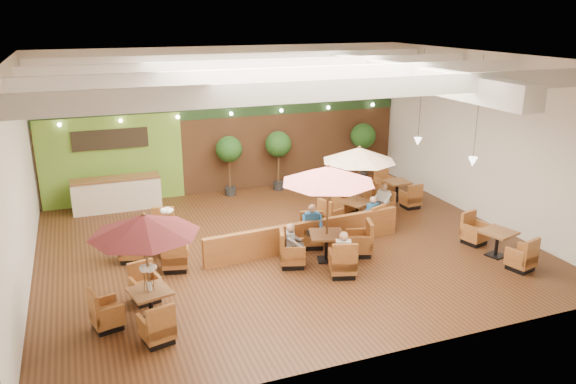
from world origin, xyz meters
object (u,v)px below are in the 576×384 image
table_1 (328,197)px  table_4 (497,244)px  topiary_2 (363,138)px  table_0 (143,245)px  diner_1 (312,222)px  table_3 (159,242)px  table_5 (391,192)px  diner_4 (383,198)px  diner_3 (371,211)px  topiary_0 (229,152)px  table_2 (358,171)px  diner_2 (292,241)px  booth_divider (306,236)px  service_counter (117,194)px  topiary_1 (278,147)px  diner_0 (343,249)px

table_1 → table_4: (4.68, -1.45, -1.53)m
table_1 → topiary_2: table_1 is taller
table_0 → diner_1: size_ratio=3.10×
table_3 → table_5: bearing=25.7°
table_1 → diner_4: (3.14, 2.37, -1.15)m
table_5 → diner_3: 3.40m
table_4 → diner_4: diner_4 is taller
table_4 → topiary_0: 10.02m
table_2 → diner_2: 4.12m
booth_divider → diner_3: (2.43, 0.49, 0.31)m
topiary_0 → diner_1: topiary_0 is taller
table_0 → topiary_2: (9.78, 8.24, -0.09)m
table_1 → topiary_2: (4.68, 6.72, -0.12)m
table_0 → diner_3: size_ratio=3.51×
service_counter → table_0: (0.02, -8.04, 1.28)m
table_5 → topiary_1: (-3.41, 2.77, 1.39)m
booth_divider → table_5: table_5 is taller
service_counter → topiary_1: (6.12, 0.20, 1.15)m
service_counter → diner_4: (8.26, -4.16, 0.17)m
table_2 → table_3: bearing=161.7°
diner_0 → diner_1: (0.00, 2.06, 0.01)m
table_2 → diner_2: (-3.21, -2.37, -1.03)m
table_4 → table_5: 5.40m
table_1 → topiary_2: 8.19m
table_0 → diner_4: bearing=11.6°
diner_0 → table_5: bearing=74.3°
topiary_0 → diner_4: bearing=-46.7°
topiary_0 → topiary_2: 5.64m
topiary_0 → topiary_1: bearing=-0.0°
table_3 → topiary_2: 10.30m
table_0 → diner_3: 7.94m
service_counter → table_5: service_counter is taller
diner_1 → diner_0: bearing=108.5°
table_0 → diner_0: size_ratio=3.25×
table_0 → diner_4: 9.19m
table_4 → topiary_1: 9.06m
table_0 → table_3: bearing=64.0°
service_counter → table_2: size_ratio=1.10×
table_0 → service_counter: bearing=76.5°
diner_0 → diner_1: size_ratio=0.96×
topiary_2 → diner_4: topiary_2 is taller
service_counter → table_0: bearing=-89.9°
table_0 → diner_1: bearing=12.9°
booth_divider → diner_4: diner_4 is taller
table_4 → topiary_0: bearing=109.0°
diner_0 → diner_3: 3.27m
diner_1 → booth_divider: bearing=41.8°
table_5 → diner_1: diner_1 is taller
table_2 → table_4: 4.77m
topiary_1 → diner_4: (2.14, -4.36, -0.98)m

